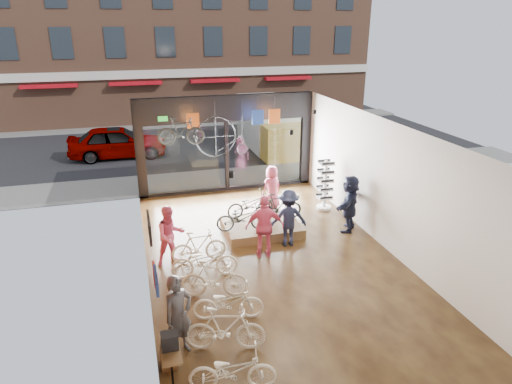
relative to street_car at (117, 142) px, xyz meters
name	(u,v)px	position (x,y,z in m)	size (l,w,h in m)	color
ground_plane	(272,259)	(4.27, -12.00, -0.82)	(7.00, 12.00, 0.04)	black
ceiling	(273,128)	(4.27, -12.00, 3.02)	(7.00, 12.00, 0.04)	black
wall_left	(141,211)	(0.75, -12.00, 1.10)	(0.04, 12.00, 3.80)	brown
wall_right	(387,185)	(7.79, -12.00, 1.10)	(0.04, 12.00, 3.80)	beige
wall_back	(389,333)	(4.27, -18.02, 1.10)	(7.00, 0.04, 3.80)	beige
storefront	(226,144)	(4.27, -6.00, 1.10)	(7.00, 0.26, 3.80)	black
exit_sign	(163,119)	(1.87, -6.12, 2.25)	(0.35, 0.06, 0.18)	#198C26
street_road	(195,138)	(4.27, 3.00, -0.81)	(30.00, 18.00, 0.02)	black
sidewalk_near	(222,179)	(4.27, -4.80, -0.74)	(30.00, 2.40, 0.12)	slate
sidewalk_far	(186,123)	(4.27, 7.00, -0.74)	(30.00, 2.00, 0.12)	slate
opposite_building	(175,12)	(4.27, 9.50, 6.20)	(26.00, 5.00, 14.00)	brown
street_car	(117,142)	(0.00, 0.00, 0.00)	(1.89, 4.70, 1.60)	gray
box_truck	(273,127)	(7.76, -1.00, 0.49)	(2.18, 6.53, 2.57)	silver
floor_bike_0	(233,370)	(2.08, -16.56, -0.37)	(0.57, 1.63, 0.86)	beige
floor_bike_1	(225,329)	(2.18, -15.45, -0.29)	(0.48, 1.68, 1.01)	beige
floor_bike_2	(228,302)	(2.46, -14.43, -0.37)	(0.57, 1.62, 0.85)	beige
floor_bike_3	(215,279)	(2.33, -13.47, -0.30)	(0.47, 1.68, 1.01)	beige
floor_bike_4	(205,261)	(2.26, -12.46, -0.34)	(0.62, 1.77, 0.93)	beige
floor_bike_5	(199,246)	(2.24, -11.60, -0.33)	(0.44, 1.57, 0.94)	beige
display_platform	(261,227)	(4.49, -10.20, -0.65)	(2.40, 1.80, 0.30)	#523E1E
display_bike_left	(243,218)	(3.77, -10.56, -0.08)	(0.56, 1.62, 0.85)	black
display_bike_mid	(279,207)	(5.10, -10.09, -0.04)	(0.44, 1.55, 0.93)	black
display_bike_right	(250,205)	(4.29, -9.57, -0.08)	(0.56, 1.62, 0.85)	black
customer_0	(178,315)	(1.27, -15.27, 0.09)	(0.65, 0.42, 1.77)	#3F3F44
customer_1	(170,235)	(1.48, -11.48, 0.06)	(0.84, 0.65, 1.72)	#CC4C72
customer_2	(265,227)	(4.11, -11.80, 0.14)	(1.10, 0.46, 1.88)	#CC4C72
customer_3	(288,218)	(5.00, -11.29, 0.09)	(1.15, 0.66, 1.78)	#161C33
customer_4	(272,187)	(5.42, -8.34, -0.01)	(0.78, 0.51, 1.59)	#CC4C72
customer_5	(350,203)	(7.26, -10.81, 0.14)	(1.74, 0.55, 1.87)	#161C33
sunglasses_rack	(325,185)	(7.22, -8.95, 0.12)	(0.54, 0.44, 1.83)	white
wall_merch	(158,308)	(0.89, -15.50, 0.50)	(0.40, 2.40, 2.60)	navy
penny_farthing	(224,138)	(3.91, -7.37, 1.70)	(1.86, 0.06, 1.48)	black
hung_bike	(181,131)	(2.33, -7.80, 2.12)	(0.45, 1.58, 0.95)	black
jersey_left	(193,121)	(2.89, -6.80, 2.25)	(0.45, 0.03, 0.55)	#CC5919
jersey_mid	(258,117)	(5.33, -6.80, 2.25)	(0.45, 0.03, 0.55)	#1E3F99
jersey_right	(274,116)	(5.98, -6.80, 2.25)	(0.45, 0.03, 0.55)	#CC5919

